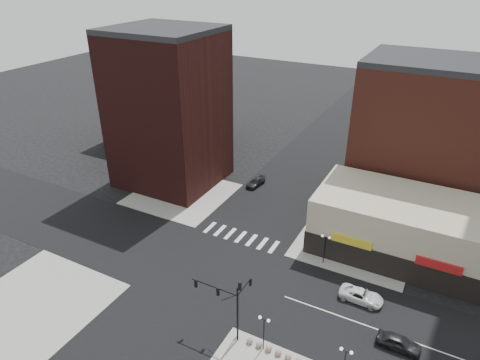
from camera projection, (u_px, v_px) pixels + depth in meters
The scene contains 18 objects.
ground at pixel (211, 270), 53.76m from camera, with size 240.00×240.00×0.00m, color black.
road_ew at pixel (211, 270), 53.76m from camera, with size 200.00×14.00×0.02m, color black.
road_ns at pixel (211, 270), 53.76m from camera, with size 14.00×200.00×0.02m, color black.
sidewalk_nw at pixel (182, 194), 71.14m from camera, with size 15.00×15.00×0.12m, color gray.
sidewalk_ne at pixel (355, 242), 59.08m from camera, with size 15.00×15.00×0.12m, color gray.
sidewalk_sw at pixel (35, 304), 48.39m from camera, with size 15.00×15.00×0.12m, color gray.
building_nw at pixel (169, 111), 70.42m from camera, with size 16.00×15.00×25.00m, color #361311.
building_nw_low at pixel (165, 111), 90.98m from camera, with size 20.00×18.00×12.00m, color #361311.
building_ne_midrise at pixel (420, 138), 63.94m from camera, with size 18.00×15.00×22.00m, color maroon.
building_ne_row at pixel (409, 233), 55.28m from camera, with size 24.20×12.20×8.00m.
traffic_signal at pixel (231, 298), 42.33m from camera, with size 5.59×3.09×7.77m.
street_lamp_se_a at pixel (264, 325), 41.40m from camera, with size 1.22×0.32×4.16m.
street_lamp_se_b at pixel (345, 357), 38.07m from camera, with size 1.22×0.32×4.16m.
street_lamp_ne at pixel (325, 242), 53.54m from camera, with size 1.22×0.32×4.16m.
bollard_row at pixel (293, 359), 41.37m from camera, with size 10.09×0.64×0.64m.
white_suv at pixel (361, 296), 48.76m from camera, with size 2.27×4.93×1.37m, color white.
dark_sedan_east at pixel (399, 342), 42.74m from camera, with size 1.76×4.38×1.49m, color black.
dark_sedan_north at pixel (256, 182), 73.60m from camera, with size 1.75×4.30×1.25m, color black.
Camera 1 is at (23.12, -35.83, 34.86)m, focal length 32.00 mm.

